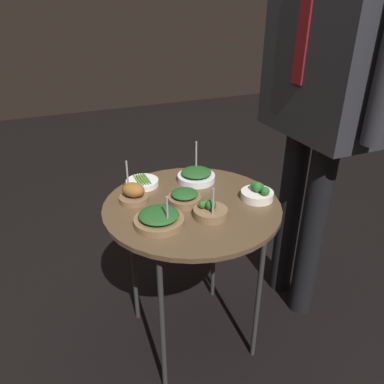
% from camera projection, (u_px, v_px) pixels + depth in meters
% --- Properties ---
extents(ground_plane, '(8.00, 8.00, 0.00)m').
position_uv_depth(ground_plane, '(192.00, 334.00, 1.72)').
color(ground_plane, black).
extents(serving_cart, '(0.67, 0.67, 0.69)m').
position_uv_depth(serving_cart, '(192.00, 215.00, 1.43)').
color(serving_cart, brown).
rests_on(serving_cart, ground_plane).
extents(bowl_spinach_back_left, '(0.13, 0.13, 0.05)m').
position_uv_depth(bowl_spinach_back_left, '(185.00, 197.00, 1.40)').
color(bowl_spinach_back_left, brown).
rests_on(bowl_spinach_back_left, serving_cart).
extents(bowl_spinach_front_center, '(0.16, 0.16, 0.16)m').
position_uv_depth(bowl_spinach_front_center, '(196.00, 176.00, 1.57)').
color(bowl_spinach_front_center, silver).
rests_on(bowl_spinach_front_center, serving_cart).
extents(bowl_broccoli_far_rim, '(0.12, 0.12, 0.13)m').
position_uv_depth(bowl_broccoli_far_rim, '(210.00, 211.00, 1.31)').
color(bowl_broccoli_far_rim, brown).
rests_on(bowl_broccoli_far_rim, serving_cart).
extents(bowl_broccoli_mid_left, '(0.12, 0.12, 0.07)m').
position_uv_depth(bowl_broccoli_mid_left, '(258.00, 193.00, 1.43)').
color(bowl_broccoli_mid_left, silver).
rests_on(bowl_broccoli_mid_left, serving_cart).
extents(bowl_spinach_center, '(0.17, 0.17, 0.13)m').
position_uv_depth(bowl_spinach_center, '(159.00, 219.00, 1.27)').
color(bowl_spinach_center, brown).
rests_on(bowl_spinach_center, serving_cart).
extents(bowl_roast_front_left, '(0.11, 0.11, 0.16)m').
position_uv_depth(bowl_roast_front_left, '(134.00, 194.00, 1.41)').
color(bowl_roast_front_left, brown).
rests_on(bowl_roast_front_left, serving_cart).
extents(bowl_asparagus_back_right, '(0.13, 0.13, 0.03)m').
position_uv_depth(bowl_asparagus_back_right, '(142.00, 182.00, 1.53)').
color(bowl_asparagus_back_right, white).
rests_on(bowl_asparagus_back_right, serving_cart).
extents(waiter_figure, '(0.66, 0.25, 1.78)m').
position_uv_depth(waiter_figure, '(324.00, 72.00, 1.43)').
color(waiter_figure, black).
rests_on(waiter_figure, ground_plane).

